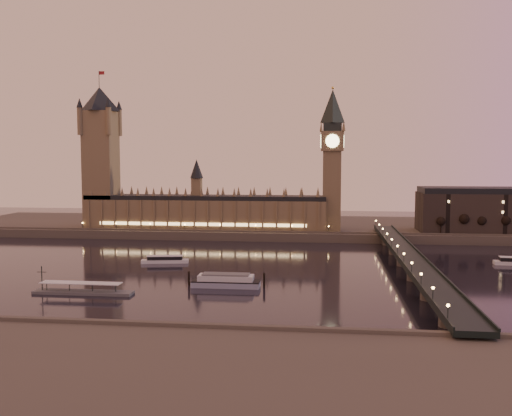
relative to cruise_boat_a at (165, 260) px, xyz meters
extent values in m
plane|color=black|center=(40.09, -12.23, -1.84)|extent=(700.00, 700.00, 0.00)
cube|color=#423D35|center=(70.09, 152.77, 1.16)|extent=(560.00, 130.00, 6.00)
cube|color=#423D35|center=(70.09, -187.23, 1.16)|extent=(560.00, 110.00, 6.00)
cube|color=brown|center=(0.09, 108.77, 15.16)|extent=(180.00, 26.00, 22.00)
cube|color=black|center=(0.09, 108.77, 27.76)|extent=(180.00, 22.00, 3.20)
cube|color=#FFCC7F|center=(0.09, 95.27, 9.16)|extent=(153.00, 0.25, 2.20)
cube|color=brown|center=(-79.91, 108.77, 48.16)|extent=(22.00, 22.00, 88.00)
cone|color=black|center=(-79.91, 108.77, 101.16)|extent=(31.68, 31.68, 18.00)
cylinder|color=black|center=(-79.91, 108.77, 116.16)|extent=(0.44, 0.44, 12.00)
cube|color=maroon|center=(-77.71, 108.77, 120.66)|extent=(4.00, 0.15, 2.50)
cube|color=brown|center=(94.09, 108.77, 33.16)|extent=(13.00, 13.00, 58.00)
cube|color=brown|center=(94.09, 108.77, 69.16)|extent=(16.00, 16.00, 14.00)
cylinder|color=#FFEAA5|center=(94.09, 100.59, 69.16)|extent=(9.60, 0.35, 9.60)
cylinder|color=#FFEAA5|center=(85.91, 108.77, 69.16)|extent=(0.35, 9.60, 9.60)
cube|color=black|center=(94.09, 108.77, 79.16)|extent=(13.00, 13.00, 6.00)
cone|color=black|center=(94.09, 108.77, 94.16)|extent=(17.68, 17.68, 24.00)
sphere|color=gold|center=(94.09, 108.77, 107.16)|extent=(2.00, 2.00, 2.00)
cube|color=black|center=(132.09, -12.23, 6.16)|extent=(13.00, 260.00, 2.00)
cube|color=black|center=(125.79, -12.23, 7.66)|extent=(0.60, 260.00, 1.00)
cube|color=black|center=(138.39, -12.23, 7.66)|extent=(0.60, 260.00, 1.00)
cube|color=black|center=(212.09, 114.77, 18.16)|extent=(110.00, 36.00, 28.00)
cube|color=black|center=(212.09, 114.77, 34.16)|extent=(108.00, 34.00, 4.00)
cylinder|color=black|center=(169.13, 96.77, 8.74)|extent=(0.70, 0.70, 9.17)
sphere|color=black|center=(169.13, 96.77, 13.53)|extent=(6.11, 6.11, 6.11)
cylinder|color=black|center=(183.75, 96.77, 8.74)|extent=(0.70, 0.70, 9.17)
sphere|color=black|center=(183.75, 96.77, 13.53)|extent=(6.11, 6.11, 6.11)
cylinder|color=black|center=(198.36, 96.77, 8.74)|extent=(0.70, 0.70, 9.17)
sphere|color=black|center=(198.36, 96.77, 13.53)|extent=(6.11, 6.11, 6.11)
cylinder|color=black|center=(212.98, 96.77, 8.74)|extent=(0.70, 0.70, 9.17)
sphere|color=black|center=(212.98, 96.77, 13.53)|extent=(6.11, 6.11, 6.11)
cube|color=silver|center=(0.00, 0.00, -0.88)|extent=(26.73, 10.36, 1.92)
cube|color=black|center=(0.00, 0.00, 1.03)|extent=(19.86, 8.11, 1.92)
cube|color=silver|center=(0.00, 0.00, 2.17)|extent=(20.42, 8.43, 0.35)
cube|color=#909BB7|center=(44.24, -55.40, -0.58)|extent=(31.05, 8.88, 2.52)
cube|color=black|center=(44.24, -55.40, 0.92)|extent=(31.05, 8.88, 0.48)
cube|color=silver|center=(44.24, -55.40, 2.42)|extent=(25.23, 7.88, 2.52)
cube|color=#595B5E|center=(44.24, -55.40, 4.02)|extent=(21.35, 6.89, 0.68)
cylinder|color=black|center=(26.80, -54.49, 1.45)|extent=(1.07, 1.07, 6.59)
cylinder|color=black|center=(61.69, -54.32, 1.45)|extent=(1.07, 1.07, 6.59)
cube|color=#595B5E|center=(-14.97, -75.64, -1.22)|extent=(43.80, 7.30, 1.25)
cube|color=silver|center=(-16.02, -75.64, 2.90)|extent=(35.46, 6.26, 0.31)
cylinder|color=black|center=(-33.75, -75.64, 4.62)|extent=(0.42, 0.42, 10.43)
cylinder|color=black|center=(-33.75, -75.64, 7.23)|extent=(4.17, 0.25, 0.25)
camera|label=1|loc=(87.94, -308.04, 56.43)|focal=40.00mm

